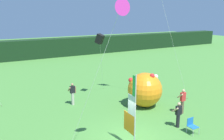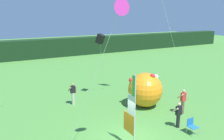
# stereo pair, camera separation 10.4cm
# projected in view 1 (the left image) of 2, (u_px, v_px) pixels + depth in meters

# --- Properties ---
(distant_treeline) EXTENTS (80.00, 2.40, 2.89)m
(distant_treeline) POSITION_uv_depth(u_px,v_px,m) (31.00, 49.00, 35.51)
(distant_treeline) COLOR black
(distant_treeline) RESTS_ON ground
(banner_flag) EXTENTS (0.06, 1.03, 3.92)m
(banner_flag) POSITION_uv_depth(u_px,v_px,m) (132.00, 113.00, 11.63)
(banner_flag) COLOR #B7B7BC
(banner_flag) RESTS_ON ground
(person_near_banner) EXTENTS (0.55, 0.48, 1.59)m
(person_near_banner) POSITION_uv_depth(u_px,v_px,m) (178.00, 114.00, 13.93)
(person_near_banner) COLOR black
(person_near_banner) RESTS_ON ground
(person_mid_field) EXTENTS (0.55, 0.48, 1.69)m
(person_mid_field) POSITION_uv_depth(u_px,v_px,m) (73.00, 93.00, 17.40)
(person_mid_field) COLOR #B7B2A3
(person_mid_field) RESTS_ON ground
(person_far_left) EXTENTS (0.55, 0.48, 1.73)m
(person_far_left) POSITION_uv_depth(u_px,v_px,m) (183.00, 101.00, 15.88)
(person_far_left) COLOR brown
(person_far_left) RESTS_ON ground
(inflatable_balloon) EXTENTS (2.54, 2.54, 2.59)m
(inflatable_balloon) POSITION_uv_depth(u_px,v_px,m) (145.00, 90.00, 17.06)
(inflatable_balloon) COLOR orange
(inflatable_balloon) RESTS_ON ground
(folding_chair) EXTENTS (0.51, 0.51, 0.89)m
(folding_chair) POSITION_uv_depth(u_px,v_px,m) (192.00, 125.00, 13.31)
(folding_chair) COLOR #BCBCC1
(folding_chair) RESTS_ON ground
(kite_black_box_1) EXTENTS (1.60, 2.30, 5.23)m
(kite_black_box_1) POSITION_uv_depth(u_px,v_px,m) (100.00, 39.00, 18.02)
(kite_black_box_1) COLOR brown
(kite_black_box_1) RESTS_ON ground
(kite_magenta_delta_3) EXTENTS (2.39, 1.83, 7.32)m
(kite_magenta_delta_3) POSITION_uv_depth(u_px,v_px,m) (121.00, 8.00, 9.53)
(kite_magenta_delta_3) COLOR brown
(kite_magenta_delta_3) RESTS_ON ground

